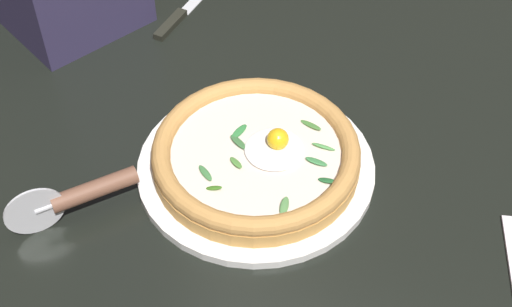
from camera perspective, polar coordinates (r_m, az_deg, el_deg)
name	(u,v)px	position (r m, az deg, el deg)	size (l,w,h in m)	color
ground_plane	(273,177)	(0.93, 1.40, -1.93)	(2.40, 2.40, 0.03)	black
pizza_plate	(256,167)	(0.91, 0.00, -1.11)	(0.30, 0.30, 0.01)	white
pizza	(256,154)	(0.89, 0.03, -0.03)	(0.26, 0.26, 0.05)	#C99147
pizza_cutter	(80,195)	(0.87, -13.87, -3.21)	(0.15, 0.09, 0.07)	silver
table_knife	(182,13)	(1.17, -5.98, 11.09)	(0.21, 0.05, 0.01)	silver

